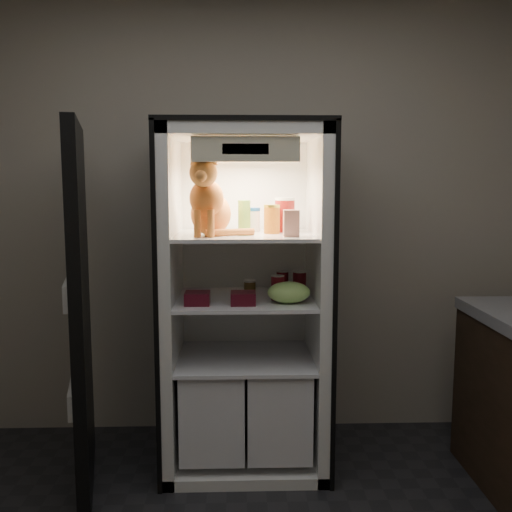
{
  "coord_description": "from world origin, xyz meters",
  "views": [
    {
      "loc": [
        -0.04,
        -1.72,
        1.57
      ],
      "look_at": [
        0.06,
        1.32,
        1.17
      ],
      "focal_mm": 40.0,
      "sensor_mm": 36.0,
      "label": 1
    }
  ],
  "objects_px": {
    "soda_can_a": "(282,282)",
    "condiment_jar": "(250,288)",
    "tabby_cat": "(209,205)",
    "refrigerator": "(245,321)",
    "pepper_jar": "(285,215)",
    "salsa_jar": "(272,219)",
    "grape_bag": "(289,292)",
    "cream_carton": "(291,223)",
    "parmesan_shaker": "(244,217)",
    "berry_box_left": "(197,298)",
    "berry_box_right": "(243,298)",
    "soda_can_b": "(299,284)",
    "mayo_tub": "(252,220)",
    "soda_can_c": "(278,288)"
  },
  "relations": [
    {
      "from": "salsa_jar",
      "to": "condiment_jar",
      "type": "xyz_separation_m",
      "value": [
        -0.12,
        0.04,
        -0.38
      ]
    },
    {
      "from": "pepper_jar",
      "to": "tabby_cat",
      "type": "bearing_deg",
      "value": -155.22
    },
    {
      "from": "refrigerator",
      "to": "berry_box_right",
      "type": "relative_size",
      "value": 14.79
    },
    {
      "from": "berry_box_left",
      "to": "refrigerator",
      "type": "bearing_deg",
      "value": 41.94
    },
    {
      "from": "pepper_jar",
      "to": "refrigerator",
      "type": "bearing_deg",
      "value": -170.17
    },
    {
      "from": "condiment_jar",
      "to": "grape_bag",
      "type": "relative_size",
      "value": 0.4
    },
    {
      "from": "grape_bag",
      "to": "berry_box_left",
      "type": "height_order",
      "value": "grape_bag"
    },
    {
      "from": "soda_can_a",
      "to": "condiment_jar",
      "type": "distance_m",
      "value": 0.2
    },
    {
      "from": "grape_bag",
      "to": "tabby_cat",
      "type": "bearing_deg",
      "value": 172.57
    },
    {
      "from": "pepper_jar",
      "to": "berry_box_left",
      "type": "xyz_separation_m",
      "value": [
        -0.47,
        -0.26,
        -0.41
      ]
    },
    {
      "from": "soda_can_a",
      "to": "soda_can_b",
      "type": "bearing_deg",
      "value": -45.28
    },
    {
      "from": "soda_can_b",
      "to": "pepper_jar",
      "type": "bearing_deg",
      "value": 138.11
    },
    {
      "from": "pepper_jar",
      "to": "condiment_jar",
      "type": "xyz_separation_m",
      "value": [
        -0.19,
        -0.06,
        -0.4
      ]
    },
    {
      "from": "soda_can_b",
      "to": "condiment_jar",
      "type": "xyz_separation_m",
      "value": [
        -0.27,
        0.01,
        -0.02
      ]
    },
    {
      "from": "berry_box_right",
      "to": "cream_carton",
      "type": "bearing_deg",
      "value": 0.6
    },
    {
      "from": "parmesan_shaker",
      "to": "grape_bag",
      "type": "bearing_deg",
      "value": -36.7
    },
    {
      "from": "tabby_cat",
      "to": "berry_box_right",
      "type": "height_order",
      "value": "tabby_cat"
    },
    {
      "from": "pepper_jar",
      "to": "berry_box_right",
      "type": "xyz_separation_m",
      "value": [
        -0.23,
        -0.27,
        -0.41
      ]
    },
    {
      "from": "soda_can_a",
      "to": "berry_box_right",
      "type": "distance_m",
      "value": 0.36
    },
    {
      "from": "condiment_jar",
      "to": "grape_bag",
      "type": "distance_m",
      "value": 0.27
    },
    {
      "from": "soda_can_c",
      "to": "soda_can_b",
      "type": "bearing_deg",
      "value": 37.43
    },
    {
      "from": "soda_can_a",
      "to": "soda_can_b",
      "type": "xyz_separation_m",
      "value": [
        0.09,
        -0.09,
        0.01
      ]
    },
    {
      "from": "parmesan_shaker",
      "to": "tabby_cat",
      "type": "bearing_deg",
      "value": -147.53
    },
    {
      "from": "soda_can_a",
      "to": "tabby_cat",
      "type": "bearing_deg",
      "value": -152.61
    },
    {
      "from": "tabby_cat",
      "to": "cream_carton",
      "type": "bearing_deg",
      "value": -1.9
    },
    {
      "from": "tabby_cat",
      "to": "soda_can_a",
      "type": "relative_size",
      "value": 3.36
    },
    {
      "from": "parmesan_shaker",
      "to": "pepper_jar",
      "type": "distance_m",
      "value": 0.24
    },
    {
      "from": "berry_box_left",
      "to": "berry_box_right",
      "type": "height_order",
      "value": "same"
    },
    {
      "from": "mayo_tub",
      "to": "berry_box_left",
      "type": "height_order",
      "value": "mayo_tub"
    },
    {
      "from": "salsa_jar",
      "to": "pepper_jar",
      "type": "xyz_separation_m",
      "value": [
        0.08,
        0.1,
        0.02
      ]
    },
    {
      "from": "tabby_cat",
      "to": "soda_can_c",
      "type": "relative_size",
      "value": 3.22
    },
    {
      "from": "cream_carton",
      "to": "parmesan_shaker",
      "type": "bearing_deg",
      "value": 140.69
    },
    {
      "from": "berry_box_left",
      "to": "parmesan_shaker",
      "type": "bearing_deg",
      "value": 37.73
    },
    {
      "from": "salsa_jar",
      "to": "grape_bag",
      "type": "bearing_deg",
      "value": -60.36
    },
    {
      "from": "soda_can_a",
      "to": "refrigerator",
      "type": "bearing_deg",
      "value": -165.05
    },
    {
      "from": "tabby_cat",
      "to": "soda_can_b",
      "type": "bearing_deg",
      "value": 22.2
    },
    {
      "from": "soda_can_a",
      "to": "grape_bag",
      "type": "bearing_deg",
      "value": -87.12
    },
    {
      "from": "refrigerator",
      "to": "pepper_jar",
      "type": "xyz_separation_m",
      "value": [
        0.22,
        0.04,
        0.59
      ]
    },
    {
      "from": "salsa_jar",
      "to": "grape_bag",
      "type": "height_order",
      "value": "salsa_jar"
    },
    {
      "from": "tabby_cat",
      "to": "soda_can_a",
      "type": "xyz_separation_m",
      "value": [
        0.4,
        0.21,
        -0.45
      ]
    },
    {
      "from": "cream_carton",
      "to": "condiment_jar",
      "type": "distance_m",
      "value": 0.47
    },
    {
      "from": "pepper_jar",
      "to": "soda_can_a",
      "type": "height_order",
      "value": "pepper_jar"
    },
    {
      "from": "condiment_jar",
      "to": "soda_can_c",
      "type": "bearing_deg",
      "value": -36.72
    },
    {
      "from": "pepper_jar",
      "to": "soda_can_c",
      "type": "relative_size",
      "value": 1.43
    },
    {
      "from": "berry_box_right",
      "to": "berry_box_left",
      "type": "bearing_deg",
      "value": 178.29
    },
    {
      "from": "soda_can_b",
      "to": "berry_box_right",
      "type": "distance_m",
      "value": 0.37
    },
    {
      "from": "parmesan_shaker",
      "to": "cream_carton",
      "type": "distance_m",
      "value": 0.31
    },
    {
      "from": "pepper_jar",
      "to": "berry_box_right",
      "type": "bearing_deg",
      "value": -131.19
    },
    {
      "from": "grape_bag",
      "to": "berry_box_right",
      "type": "bearing_deg",
      "value": -173.97
    },
    {
      "from": "tabby_cat",
      "to": "pepper_jar",
      "type": "distance_m",
      "value": 0.45
    }
  ]
}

